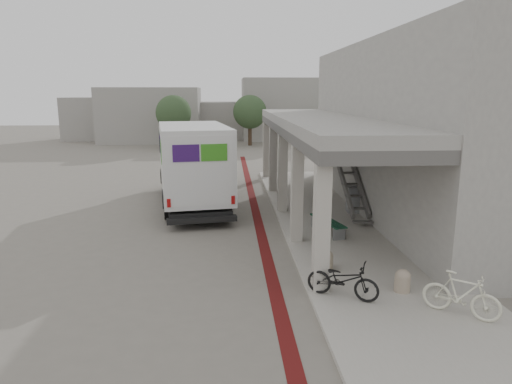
{
  "coord_description": "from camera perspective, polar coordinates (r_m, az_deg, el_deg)",
  "views": [
    {
      "loc": [
        -0.16,
        -14.06,
        4.96
      ],
      "look_at": [
        0.8,
        1.37,
        1.6
      ],
      "focal_mm": 32.0,
      "sensor_mm": 36.0,
      "label": 1
    }
  ],
  "objects": [
    {
      "name": "bicycle_black",
      "position": [
        11.33,
        10.79,
        -10.71
      ],
      "size": [
        1.83,
        1.37,
        0.92
      ],
      "primitive_type": "imported",
      "rotation": [
        0.0,
        0.0,
        1.07
      ],
      "color": "black",
      "rests_on": "sidewalk"
    },
    {
      "name": "bollard_far",
      "position": [
        13.1,
        8.84,
        -8.31
      ],
      "size": [
        0.36,
        0.36,
        0.54
      ],
      "color": "gray",
      "rests_on": "sidewalk"
    },
    {
      "name": "bollard_near",
      "position": [
        12.08,
        17.84,
        -10.47
      ],
      "size": [
        0.39,
        0.39,
        0.58
      ],
      "color": "gray",
      "rests_on": "sidewalk"
    },
    {
      "name": "fedex_truck",
      "position": [
        20.6,
        -8.01,
        3.72
      ],
      "size": [
        3.87,
        8.84,
        3.65
      ],
      "rotation": [
        0.0,
        0.0,
        0.15
      ],
      "color": "black",
      "rests_on": "ground"
    },
    {
      "name": "tree_mid",
      "position": [
        44.14,
        -0.77,
        9.96
      ],
      "size": [
        3.2,
        3.2,
        4.8
      ],
      "color": "#38281C",
      "rests_on": "ground"
    },
    {
      "name": "bench",
      "position": [
        16.3,
        8.95,
        -3.92
      ],
      "size": [
        0.94,
        2.06,
        0.47
      ],
      "rotation": [
        0.0,
        0.0,
        0.26
      ],
      "color": "gray",
      "rests_on": "sidewalk"
    },
    {
      "name": "ground",
      "position": [
        14.91,
        -2.77,
        -7.19
      ],
      "size": [
        120.0,
        120.0,
        0.0
      ],
      "primitive_type": "plane",
      "color": "slate",
      "rests_on": "ground"
    },
    {
      "name": "tree_right",
      "position": [
        44.27,
        9.85,
        9.79
      ],
      "size": [
        3.2,
        3.2,
        4.8
      ],
      "color": "#38281C",
      "rests_on": "ground"
    },
    {
      "name": "utility_cabinet",
      "position": [
        19.32,
        12.02,
        -0.9
      ],
      "size": [
        0.53,
        0.68,
        1.06
      ],
      "primitive_type": "cube",
      "rotation": [
        0.0,
        0.0,
        -0.09
      ],
      "color": "gray",
      "rests_on": "sidewalk"
    },
    {
      "name": "transit_building",
      "position": [
        19.89,
        17.16,
        7.23
      ],
      "size": [
        7.6,
        17.0,
        7.0
      ],
      "color": "gray",
      "rests_on": "ground"
    },
    {
      "name": "bike_lane_stripe",
      "position": [
        16.84,
        0.54,
        -4.84
      ],
      "size": [
        0.35,
        40.0,
        0.01
      ],
      "primitive_type": "cube",
      "color": "#521010",
      "rests_on": "ground"
    },
    {
      "name": "sidewalk",
      "position": [
        15.46,
        12.32,
        -6.51
      ],
      "size": [
        4.4,
        28.0,
        0.12
      ],
      "primitive_type": "cube",
      "color": "#A09B8F",
      "rests_on": "ground"
    },
    {
      "name": "bicycle_cream",
      "position": [
        11.24,
        24.29,
        -11.59
      ],
      "size": [
        1.59,
        1.42,
        1.0
      ],
      "primitive_type": "imported",
      "rotation": [
        0.0,
        0.0,
        0.89
      ],
      "color": "silver",
      "rests_on": "sidewalk"
    },
    {
      "name": "distant_backdrop",
      "position": [
        50.06,
        -6.73,
        9.6
      ],
      "size": [
        28.0,
        10.0,
        6.5
      ],
      "color": "gray",
      "rests_on": "ground"
    },
    {
      "name": "tree_left",
      "position": [
        42.37,
        -10.27,
        9.67
      ],
      "size": [
        3.2,
        3.2,
        4.8
      ],
      "color": "#38281C",
      "rests_on": "ground"
    }
  ]
}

